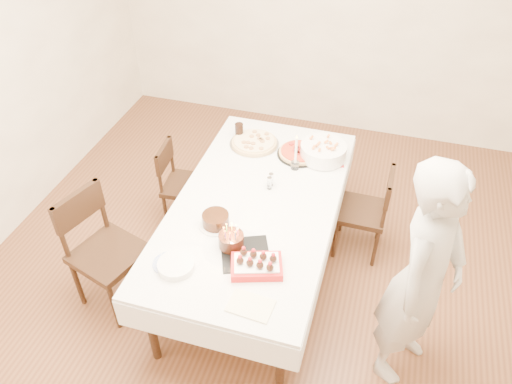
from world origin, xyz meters
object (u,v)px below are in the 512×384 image
(chair_right_savory, at_px, (361,211))
(layer_cake, at_px, (216,220))
(person, at_px, (423,279))
(taper_candle, at_px, (296,152))
(strawberry_box, at_px, (257,265))
(pasta_bowl, at_px, (323,151))
(chair_left_dessert, at_px, (109,254))
(dining_table, at_px, (256,239))
(pizza_white, at_px, (254,142))
(cola_glass, at_px, (239,131))
(chair_left_savory, at_px, (186,185))
(pizza_pepperoni, at_px, (299,153))
(birthday_cake, at_px, (231,237))

(chair_right_savory, height_order, layer_cake, layer_cake)
(person, relative_size, taper_candle, 5.39)
(strawberry_box, bearing_deg, pasta_bowl, 82.23)
(chair_left_dessert, xyz_separation_m, strawberry_box, (1.12, -0.06, 0.31))
(dining_table, distance_m, layer_cake, 0.56)
(pizza_white, relative_size, cola_glass, 3.16)
(strawberry_box, bearing_deg, taper_candle, 90.43)
(layer_cake, bearing_deg, dining_table, 57.56)
(chair_left_savory, distance_m, taper_candle, 1.07)
(chair_left_dessert, height_order, pizza_pepperoni, chair_left_dessert)
(chair_right_savory, bearing_deg, chair_left_dessert, -146.95)
(dining_table, xyz_separation_m, person, (1.17, -0.48, 0.46))
(pasta_bowl, xyz_separation_m, layer_cake, (-0.55, -0.98, -0.02))
(birthday_cake, bearing_deg, cola_glass, 105.77)
(pizza_white, xyz_separation_m, pasta_bowl, (0.58, -0.03, 0.04))
(cola_glass, bearing_deg, pizza_pepperoni, -10.90)
(birthday_cake, bearing_deg, pizza_pepperoni, 80.06)
(chair_right_savory, relative_size, pizza_pepperoni, 2.27)
(dining_table, distance_m, taper_candle, 0.74)
(pizza_pepperoni, relative_size, strawberry_box, 1.14)
(chair_left_dessert, height_order, cola_glass, chair_left_dessert)
(person, xyz_separation_m, pasta_bowl, (-0.81, 1.15, -0.02))
(dining_table, xyz_separation_m, birthday_cake, (-0.03, -0.47, 0.47))
(chair_left_savory, bearing_deg, dining_table, 145.75)
(dining_table, height_order, pizza_white, pizza_white)
(chair_right_savory, bearing_deg, pizza_pepperoni, 165.54)
(chair_left_savory, relative_size, taper_candle, 2.52)
(chair_left_dessert, relative_size, pizza_white, 2.34)
(pizza_pepperoni, xyz_separation_m, cola_glass, (-0.55, 0.11, 0.04))
(dining_table, bearing_deg, pizza_white, 107.72)
(chair_left_dessert, height_order, person, person)
(person, height_order, pasta_bowl, person)
(chair_left_dessert, bearing_deg, strawberry_box, -165.34)
(chair_right_savory, distance_m, cola_glass, 1.22)
(chair_left_dessert, bearing_deg, taper_candle, -119.81)
(pasta_bowl, bearing_deg, pizza_white, 177.53)
(chair_right_savory, distance_m, strawberry_box, 1.30)
(taper_candle, bearing_deg, chair_left_dessert, -137.28)
(person, height_order, birthday_cake, person)
(pizza_pepperoni, distance_m, pasta_bowl, 0.20)
(layer_cake, distance_m, birthday_cake, 0.24)
(strawberry_box, bearing_deg, pizza_pepperoni, 90.67)
(person, relative_size, layer_cake, 7.16)
(pizza_pepperoni, xyz_separation_m, strawberry_box, (0.01, -1.27, 0.02))
(birthday_cake, bearing_deg, person, -0.36)
(dining_table, relative_size, pizza_pepperoni, 5.90)
(person, bearing_deg, birthday_cake, 113.87)
(taper_candle, xyz_separation_m, cola_glass, (-0.55, 0.29, -0.09))
(chair_left_dessert, bearing_deg, chair_right_savory, -130.23)
(pizza_pepperoni, bearing_deg, pizza_white, 175.02)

